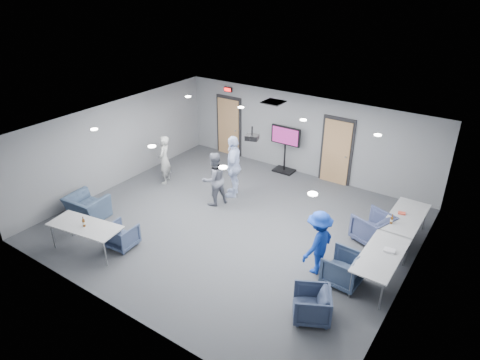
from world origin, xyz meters
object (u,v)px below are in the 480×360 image
Objects in this scene: chair_front_b at (87,207)px; bottle_front at (84,223)px; projector at (252,137)px; person_d at (318,243)px; person_a at (164,160)px; bottle_right at (392,220)px; chair_front_a at (122,236)px; person_c at (234,166)px; tv_stand at (285,147)px; person_b at (214,179)px; chair_right_a at (373,228)px; chair_right_b at (343,269)px; table_front_left at (85,227)px; table_right_a at (406,218)px; chair_right_c at (312,305)px; table_right_b at (382,256)px.

chair_front_b is 1.75m from bottle_front.
person_d is at bearing -42.44° from projector.
person_a is 6.13× the size of bottle_right.
chair_front_a is at bearing 1.44° from person_a.
person_c is at bearing 178.40° from bottle_right.
bottle_right is 0.16× the size of tv_stand.
person_c is (2.32, 0.55, 0.17)m from person_a.
person_b reaches higher than chair_right_a.
chair_right_a reaches higher than chair_right_b.
table_front_left is at bearing -145.09° from bottle_right.
bottle_front is (-6.28, -4.84, 0.14)m from table_right_a.
bottle_front is (-4.98, -2.49, 0.05)m from person_d.
person_d is at bearing -121.13° from bottle_right.
chair_front_a is 0.36× the size of table_front_left.
chair_right_c is 6.86m from chair_front_b.
table_right_a is (0.65, 0.45, 0.30)m from chair_right_a.
person_b is 5.13m from chair_right_c.
table_right_b is at bearing -28.46° from projector.
person_c is 4.87× the size of projector.
table_front_left is at bearing 127.25° from table_right_a.
tv_stand is (0.62, 3.12, 0.10)m from person_b.
chair_right_a is 3.32m from chair_right_c.
person_d is 5.77× the size of bottle_front.
chair_right_c is at bearing 168.78° from table_right_a.
table_right_b is 1.00× the size of table_front_left.
chair_right_b is 0.50× the size of tv_stand.
bottle_front reaches higher than chair_right_a.
person_d is at bearing -53.07° from tv_stand.
person_c is 4.62m from bottle_front.
chair_right_a is at bearing 28.47° from table_front_left.
projector reaches higher than table_right_a.
person_a is 3.84m from projector.
bottle_right is (7.10, 0.41, 0.03)m from person_a.
person_d is 1.93× the size of chair_right_b.
person_d is 1.81× the size of chair_right_a.
bottle_front reaches higher than table_front_left.
bottle_right is at bearing 35.28° from bottle_front.
bottle_right is at bearing -29.90° from tv_stand.
chair_front_a is at bearing 111.85° from table_right_b.
person_b is 0.85× the size of table_right_b.
table_front_left is (-1.33, -4.40, -0.28)m from person_c.
bottle_front is at bearing -64.01° from chair_right_b.
tv_stand is at bearing 150.10° from bottle_right.
person_c is 4.60m from table_front_left.
person_b reaches higher than chair_right_c.
table_front_left is at bearing -64.43° from chair_right_b.
person_d is 0.81× the size of table_right_a.
table_right_b is 1.19× the size of tv_stand.
chair_front_a is 1.72× the size of projector.
table_front_left is 7.45m from bottle_right.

